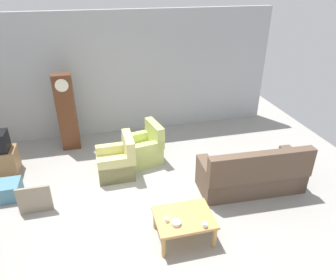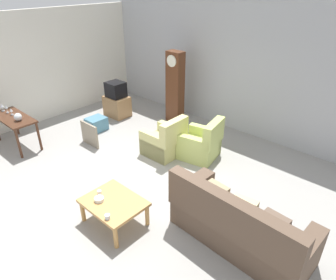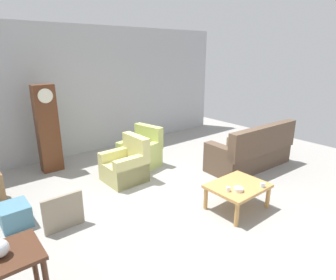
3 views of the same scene
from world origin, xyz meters
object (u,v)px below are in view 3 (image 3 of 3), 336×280
coffee_table_wood (238,188)px  framed_picture_leaning (64,213)px  couch_floral (251,152)px  armchair_olive_far (141,153)px  cup_white_porcelain (228,189)px  storage_box_blue (15,215)px  grandfather_clock (48,129)px  armchair_olive_near (126,166)px  cup_blue_rimmed (263,185)px  bowl_white_stacked (238,189)px

coffee_table_wood → framed_picture_leaning: size_ratio=1.60×
couch_floral → framed_picture_leaning: size_ratio=3.56×
armchair_olive_far → cup_white_porcelain: (-0.11, -2.64, 0.17)m
coffee_table_wood → storage_box_blue: coffee_table_wood is taller
coffee_table_wood → grandfather_clock: grandfather_clock is taller
armchair_olive_near → grandfather_clock: 1.94m
armchair_olive_near → storage_box_blue: 2.19m
grandfather_clock → cup_blue_rimmed: 4.54m
couch_floral → grandfather_clock: 4.57m
grandfather_clock → bowl_white_stacked: bearing=-65.6°
coffee_table_wood → bowl_white_stacked: 0.24m
armchair_olive_near → armchair_olive_far: (0.68, 0.45, 0.00)m
grandfather_clock → cup_white_porcelain: bearing=-66.7°
bowl_white_stacked → cup_blue_rimmed: bearing=-21.0°
storage_box_blue → armchair_olive_near: bearing=7.8°
storage_box_blue → cup_white_porcelain: bearing=-34.7°
armchair_olive_far → framed_picture_leaning: bearing=-149.8°
framed_picture_leaning → coffee_table_wood: bearing=-27.0°
coffee_table_wood → grandfather_clock: size_ratio=0.50×
armchair_olive_near → storage_box_blue: size_ratio=1.94×
coffee_table_wood → storage_box_blue: 3.57m
coffee_table_wood → cup_white_porcelain: 0.32m
couch_floral → bowl_white_stacked: bearing=-150.4°
storage_box_blue → coffee_table_wood: bearing=-31.4°
cup_white_porcelain → framed_picture_leaning: bearing=149.1°
grandfather_clock → bowl_white_stacked: grandfather_clock is taller
armchair_olive_far → cup_blue_rimmed: armchair_olive_far is taller
armchair_olive_far → cup_white_porcelain: size_ratio=12.64×
couch_floral → coffee_table_wood: couch_floral is taller
armchair_olive_near → cup_blue_rimmed: armchair_olive_near is taller
cup_blue_rimmed → couch_floral: bearing=40.1°
framed_picture_leaning → storage_box_blue: size_ratio=1.26×
armchair_olive_far → cup_blue_rimmed: (0.44, -2.91, 0.17)m
grandfather_clock → storage_box_blue: bearing=-122.3°
armchair_olive_near → framed_picture_leaning: (-1.61, -0.88, -0.03)m
armchair_olive_far → cup_white_porcelain: armchair_olive_far is taller
couch_floral → cup_white_porcelain: 2.25m
coffee_table_wood → cup_white_porcelain: cup_white_porcelain is taller
cup_blue_rimmed → bowl_white_stacked: 0.45m
armchair_olive_near → coffee_table_wood: (0.88, -2.15, 0.07)m
armchair_olive_far → framed_picture_leaning: 2.65m
couch_floral → storage_box_blue: couch_floral is taller
armchair_olive_far → bowl_white_stacked: (0.02, -2.74, 0.16)m
coffee_table_wood → bowl_white_stacked: size_ratio=6.18×
armchair_olive_near → cup_white_porcelain: 2.27m
armchair_olive_near → bowl_white_stacked: armchair_olive_near is taller
armchair_olive_far → framed_picture_leaning: armchair_olive_far is taller
armchair_olive_far → armchair_olive_near: bearing=-146.6°
coffee_table_wood → grandfather_clock: bearing=117.4°
cup_white_porcelain → bowl_white_stacked: (0.13, -0.10, -0.01)m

